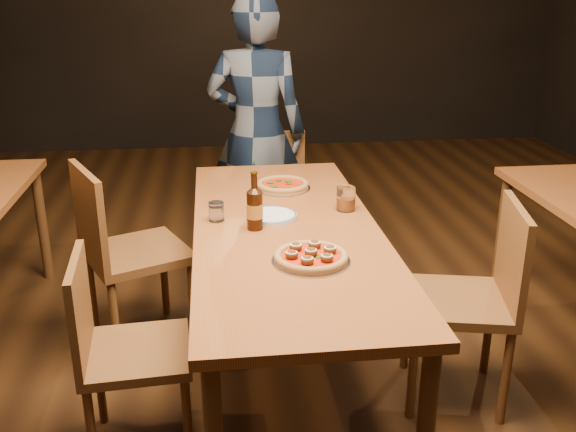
{
  "coord_description": "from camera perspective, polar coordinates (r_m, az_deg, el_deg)",
  "views": [
    {
      "loc": [
        -0.31,
        -2.58,
        1.76
      ],
      "look_at": [
        0.0,
        -0.05,
        0.82
      ],
      "focal_mm": 40.0,
      "sensor_mm": 36.0,
      "label": 1
    }
  ],
  "objects": [
    {
      "name": "pizza_margherita",
      "position": [
        3.29,
        -0.48,
        2.76
      ],
      "size": [
        0.29,
        0.29,
        0.04
      ],
      "rotation": [
        0.0,
        0.0,
        -0.25
      ],
      "color": "#B7B7BF",
      "rests_on": "table_main"
    },
    {
      "name": "plate_stack",
      "position": [
        2.88,
        -1.47,
        -0.04
      ],
      "size": [
        0.22,
        0.22,
        0.02
      ],
      "primitive_type": "cylinder",
      "color": "white",
      "rests_on": "table_main"
    },
    {
      "name": "water_glass",
      "position": [
        2.86,
        -6.38,
        0.4
      ],
      "size": [
        0.07,
        0.07,
        0.09
      ],
      "primitive_type": "cylinder",
      "color": "white",
      "rests_on": "table_main"
    },
    {
      "name": "diner",
      "position": [
        4.05,
        -2.83,
        7.37
      ],
      "size": [
        0.7,
        0.54,
        1.71
      ],
      "primitive_type": "imported",
      "rotation": [
        0.0,
        0.0,
        2.91
      ],
      "color": "black",
      "rests_on": "ground"
    },
    {
      "name": "chair_main_sw",
      "position": [
        3.27,
        -13.25,
        -3.07
      ],
      "size": [
        0.61,
        0.61,
        0.99
      ],
      "primitive_type": null,
      "rotation": [
        0.0,
        0.0,
        2.0
      ],
      "color": "brown",
      "rests_on": "ground"
    },
    {
      "name": "beer_bottle",
      "position": [
        2.74,
        -2.97,
        0.6
      ],
      "size": [
        0.07,
        0.07,
        0.25
      ],
      "rotation": [
        0.0,
        0.0,
        0.33
      ],
      "color": "black",
      "rests_on": "table_main"
    },
    {
      "name": "amber_glass",
      "position": [
        2.99,
        5.17,
        1.55
      ],
      "size": [
        0.09,
        0.09,
        0.11
      ],
      "primitive_type": "cylinder",
      "color": "#AF5513",
      "rests_on": "table_main"
    },
    {
      "name": "pizza_meatball",
      "position": [
        2.44,
        2.06,
        -3.61
      ],
      "size": [
        0.3,
        0.3,
        0.06
      ],
      "rotation": [
        0.0,
        0.0,
        -0.07
      ],
      "color": "#B7B7BF",
      "rests_on": "table_main"
    },
    {
      "name": "table_main",
      "position": [
        2.81,
        -0.12,
        -2.36
      ],
      "size": [
        0.8,
        2.0,
        0.75
      ],
      "color": "brown",
      "rests_on": "ground"
    },
    {
      "name": "chair_end",
      "position": [
        4.04,
        -1.17,
        1.3
      ],
      "size": [
        0.43,
        0.43,
        0.89
      ],
      "primitive_type": null,
      "rotation": [
        0.0,
        0.0,
        -0.03
      ],
      "color": "brown",
      "rests_on": "ground"
    },
    {
      "name": "chair_main_nw",
      "position": [
        2.56,
        -13.31,
        -11.59
      ],
      "size": [
        0.43,
        0.43,
        0.86
      ],
      "primitive_type": null,
      "rotation": [
        0.0,
        0.0,
        1.64
      ],
      "color": "brown",
      "rests_on": "ground"
    },
    {
      "name": "chair_main_e",
      "position": [
        2.86,
        14.86,
        -7.19
      ],
      "size": [
        0.53,
        0.53,
        0.94
      ],
      "primitive_type": null,
      "rotation": [
        0.0,
        0.0,
        -1.79
      ],
      "color": "brown",
      "rests_on": "ground"
    },
    {
      "name": "ground",
      "position": [
        3.13,
        -0.11,
        -13.88
      ],
      "size": [
        9.0,
        9.0,
        0.0
      ],
      "primitive_type": "plane",
      "color": "black"
    }
  ]
}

